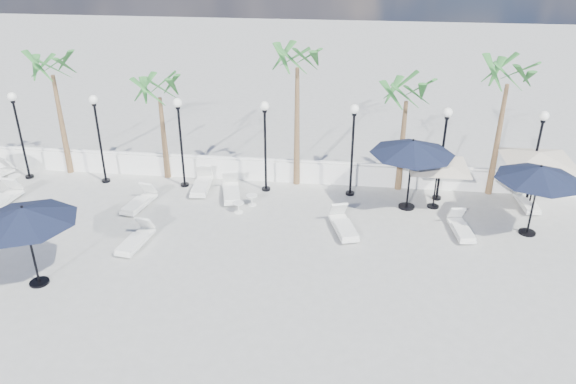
# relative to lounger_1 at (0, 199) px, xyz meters

# --- Properties ---
(ground) EXTENTS (100.00, 100.00, 0.00)m
(ground) POSITION_rel_lounger_1_xyz_m (10.23, -3.88, -0.27)
(ground) COLOR #989893
(ground) RESTS_ON ground
(balustrade) EXTENTS (26.00, 0.30, 1.01)m
(balustrade) POSITION_rel_lounger_1_xyz_m (10.23, 3.62, 0.20)
(balustrade) COLOR white
(balustrade) RESTS_ON ground
(lamppost_0) EXTENTS (0.36, 0.36, 3.84)m
(lamppost_0) POSITION_rel_lounger_1_xyz_m (-0.27, 2.62, 2.23)
(lamppost_0) COLOR black
(lamppost_0) RESTS_ON ground
(lamppost_1) EXTENTS (0.36, 0.36, 3.84)m
(lamppost_1) POSITION_rel_lounger_1_xyz_m (3.23, 2.62, 2.23)
(lamppost_1) COLOR black
(lamppost_1) RESTS_ON ground
(lamppost_2) EXTENTS (0.36, 0.36, 3.84)m
(lamppost_2) POSITION_rel_lounger_1_xyz_m (6.73, 2.62, 2.23)
(lamppost_2) COLOR black
(lamppost_2) RESTS_ON ground
(lamppost_3) EXTENTS (0.36, 0.36, 3.84)m
(lamppost_3) POSITION_rel_lounger_1_xyz_m (10.23, 2.62, 2.23)
(lamppost_3) COLOR black
(lamppost_3) RESTS_ON ground
(lamppost_4) EXTENTS (0.36, 0.36, 3.84)m
(lamppost_4) POSITION_rel_lounger_1_xyz_m (13.73, 2.62, 2.23)
(lamppost_4) COLOR black
(lamppost_4) RESTS_ON ground
(lamppost_5) EXTENTS (0.36, 0.36, 3.84)m
(lamppost_5) POSITION_rel_lounger_1_xyz_m (17.23, 2.62, 2.23)
(lamppost_5) COLOR black
(lamppost_5) RESTS_ON ground
(lamppost_6) EXTENTS (0.36, 0.36, 3.84)m
(lamppost_6) POSITION_rel_lounger_1_xyz_m (20.73, 2.62, 2.23)
(lamppost_6) COLOR black
(lamppost_6) RESTS_ON ground
(palm_0) EXTENTS (2.60, 2.60, 5.50)m
(palm_0) POSITION_rel_lounger_1_xyz_m (1.23, 3.42, 4.27)
(palm_0) COLOR brown
(palm_0) RESTS_ON ground
(palm_1) EXTENTS (2.60, 2.60, 4.70)m
(palm_1) POSITION_rel_lounger_1_xyz_m (5.73, 3.42, 3.49)
(palm_1) COLOR brown
(palm_1) RESTS_ON ground
(palm_2) EXTENTS (2.60, 2.60, 6.10)m
(palm_2) POSITION_rel_lounger_1_xyz_m (11.43, 3.42, 4.85)
(palm_2) COLOR brown
(palm_2) RESTS_ON ground
(palm_3) EXTENTS (2.60, 2.60, 4.90)m
(palm_3) POSITION_rel_lounger_1_xyz_m (15.73, 3.42, 3.68)
(palm_3) COLOR brown
(palm_3) RESTS_ON ground
(palm_4) EXTENTS (2.60, 2.60, 5.70)m
(palm_4) POSITION_rel_lounger_1_xyz_m (19.43, 3.42, 4.46)
(palm_4) COLOR brown
(palm_4) RESTS_ON ground
(lounger_1) EXTENTS (0.92, 2.18, 0.79)m
(lounger_1) POSITION_rel_lounger_1_xyz_m (0.00, 0.00, 0.00)
(lounger_1) COLOR silver
(lounger_1) RESTS_ON ground
(lounger_2) EXTENTS (0.82, 2.06, 0.76)m
(lounger_2) POSITION_rel_lounger_1_xyz_m (7.55, 2.35, -0.01)
(lounger_2) COLOR silver
(lounger_2) RESTS_ON ground
(lounger_3) EXTENTS (0.96, 1.96, 0.71)m
(lounger_3) POSITION_rel_lounger_1_xyz_m (5.52, 0.50, -0.03)
(lounger_3) COLOR silver
(lounger_3) RESTS_ON ground
(lounger_4) EXTENTS (0.89, 1.94, 0.70)m
(lounger_4) POSITION_rel_lounger_1_xyz_m (6.41, -2.28, -0.03)
(lounger_4) COLOR silver
(lounger_4) RESTS_ON ground
(lounger_5) EXTENTS (1.14, 2.11, 0.76)m
(lounger_5) POSITION_rel_lounger_1_xyz_m (8.92, 1.84, -0.01)
(lounger_5) COLOR silver
(lounger_5) RESTS_ON ground
(lounger_6) EXTENTS (1.20, 2.08, 0.74)m
(lounger_6) POSITION_rel_lounger_1_xyz_m (13.55, -0.46, -0.02)
(lounger_6) COLOR silver
(lounger_6) RESTS_ON ground
(lounger_7) EXTENTS (0.82, 1.85, 0.67)m
(lounger_7) POSITION_rel_lounger_1_xyz_m (17.77, -0.10, -0.04)
(lounger_7) COLOR silver
(lounger_7) RESTS_ON ground
(lounger_8) EXTENTS (0.69, 1.78, 0.65)m
(lounger_8) POSITION_rel_lounger_1_xyz_m (20.67, 2.34, -0.05)
(lounger_8) COLOR silver
(lounger_8) RESTS_ON ground
(side_table_0) EXTENTS (0.50, 0.50, 0.48)m
(side_table_0) POSITION_rel_lounger_1_xyz_m (-0.38, 1.75, 0.03)
(side_table_0) COLOR silver
(side_table_0) RESTS_ON ground
(side_table_1) EXTENTS (0.44, 0.44, 0.43)m
(side_table_1) POSITION_rel_lounger_1_xyz_m (9.48, 0.53, -0.01)
(side_table_1) COLOR silver
(side_table_1) RESTS_ON ground
(side_table_2) EXTENTS (0.45, 0.45, 0.44)m
(side_table_2) POSITION_rel_lounger_1_xyz_m (9.89, 1.22, -0.00)
(side_table_2) COLOR silver
(side_table_2) RESTS_ON ground
(parasol_navy_left) EXTENTS (3.10, 3.10, 2.74)m
(parasol_navy_left) POSITION_rel_lounger_1_xyz_m (4.21, -4.80, 2.15)
(parasol_navy_left) COLOR black
(parasol_navy_left) RESTS_ON ground
(parasol_navy_mid) EXTENTS (3.21, 3.21, 2.88)m
(parasol_navy_mid) POSITION_rel_lounger_1_xyz_m (15.97, 1.72, 2.26)
(parasol_navy_mid) COLOR black
(parasol_navy_mid) RESTS_ON ground
(parasol_navy_right) EXTENTS (3.01, 3.01, 2.70)m
(parasol_navy_right) POSITION_rel_lounger_1_xyz_m (20.16, 0.20, 2.10)
(parasol_navy_right) COLOR black
(parasol_navy_right) RESTS_ON ground
(parasol_cream_sq_a) EXTENTS (5.11, 5.11, 2.51)m
(parasol_cream_sq_a) POSITION_rel_lounger_1_xyz_m (20.76, 2.32, 2.06)
(parasol_cream_sq_a) COLOR black
(parasol_cream_sq_a) RESTS_ON ground
(parasol_cream_sq_b) EXTENTS (4.45, 4.45, 2.23)m
(parasol_cream_sq_b) POSITION_rel_lounger_1_xyz_m (17.01, 1.89, 1.79)
(parasol_cream_sq_b) COLOR black
(parasol_cream_sq_b) RESTS_ON ground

